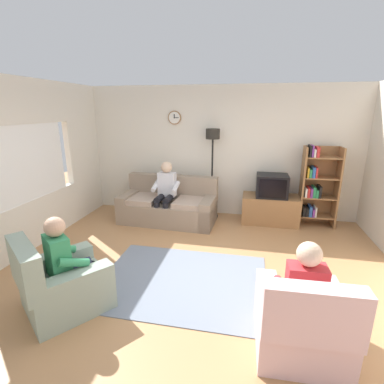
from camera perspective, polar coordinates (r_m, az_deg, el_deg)
ground_plane at (r=4.14m, az=1.10°, el=-16.40°), size 12.00×12.00×0.00m
back_wall_assembly at (r=6.19m, az=5.69°, el=7.90°), size 6.20×0.17×2.70m
left_wall_assembly at (r=5.00m, az=-32.99°, el=3.26°), size 0.12×5.80×2.70m
couch at (r=5.91m, az=-4.68°, el=-2.85°), size 1.94×0.97×0.90m
tv_stand at (r=6.03m, az=15.13°, el=-3.32°), size 1.10×0.56×0.56m
tv at (r=5.86m, az=15.50°, el=1.22°), size 0.60×0.49×0.44m
bookshelf at (r=6.07m, az=23.35°, el=1.06°), size 0.68×0.36×1.58m
floor_lamp at (r=5.89m, az=4.08°, el=8.49°), size 0.28×0.28×1.85m
armchair_near_window at (r=3.76m, az=-24.22°, el=-16.49°), size 1.17×1.19×0.90m
armchair_near_bookshelf at (r=3.15m, az=20.70°, el=-23.12°), size 0.83×0.91×0.90m
area_rug at (r=4.06m, az=-1.90°, el=-17.08°), size 2.20×1.70×0.01m
person_on_couch at (r=5.70m, az=-5.26°, el=0.48°), size 0.53×0.55×1.24m
person_in_left_armchair at (r=3.63m, az=-23.43°, el=-11.91°), size 0.62×0.64×1.12m
person_in_right_armchair at (r=3.03m, az=20.99°, el=-17.41°), size 0.52×0.55×1.12m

